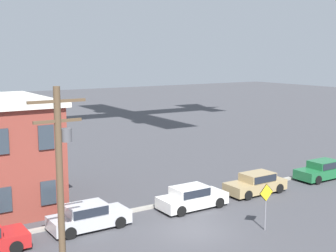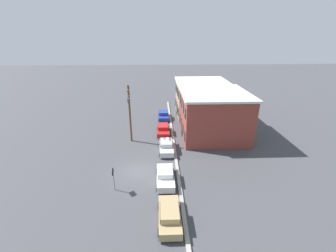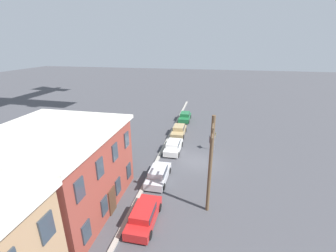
{
  "view_description": "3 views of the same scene",
  "coord_description": "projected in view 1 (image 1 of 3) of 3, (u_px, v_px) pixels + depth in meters",
  "views": [
    {
      "loc": [
        -14.34,
        -19.59,
        9.53
      ],
      "look_at": [
        0.02,
        2.49,
        5.45
      ],
      "focal_mm": 50.0,
      "sensor_mm": 36.0,
      "label": 1
    },
    {
      "loc": [
        22.07,
        2.55,
        14.43
      ],
      "look_at": [
        -0.38,
        3.44,
        5.33
      ],
      "focal_mm": 24.0,
      "sensor_mm": 36.0,
      "label": 2
    },
    {
      "loc": [
        -23.44,
        -1.47,
        13.05
      ],
      "look_at": [
        -1.9,
        2.94,
        4.93
      ],
      "focal_mm": 24.0,
      "sensor_mm": 36.0,
      "label": 3
    }
  ],
  "objects": [
    {
      "name": "caution_sign",
      "position": [
        266.0,
        199.0,
        25.23
      ],
      "size": [
        0.99,
        0.08,
        2.62
      ],
      "color": "slate",
      "rests_on": "ground_plane"
    },
    {
      "name": "kerb_strip",
      "position": [
        150.0,
        207.0,
        29.13
      ],
      "size": [
        56.0,
        0.36,
        0.16
      ],
      "primitive_type": "cube",
      "color": "#9E998E",
      "rests_on": "ground_plane"
    },
    {
      "name": "car_green",
      "position": [
        322.0,
        169.0,
        35.87
      ],
      "size": [
        4.4,
        1.92,
        1.43
      ],
      "color": "#1E6638",
      "rests_on": "ground_plane"
    },
    {
      "name": "ground_plane",
      "position": [
        193.0,
        231.0,
        25.41
      ],
      "size": [
        200.0,
        200.0,
        0.0
      ],
      "primitive_type": "plane",
      "color": "#424247"
    },
    {
      "name": "car_silver",
      "position": [
        88.0,
        216.0,
        25.6
      ],
      "size": [
        4.4,
        1.92,
        1.43
      ],
      "color": "#B7B7BC",
      "rests_on": "ground_plane"
    },
    {
      "name": "car_tan",
      "position": [
        256.0,
        183.0,
        32.16
      ],
      "size": [
        4.4,
        1.92,
        1.43
      ],
      "color": "tan",
      "rests_on": "ground_plane"
    },
    {
      "name": "car_white",
      "position": [
        191.0,
        197.0,
        28.98
      ],
      "size": [
        4.4,
        1.92,
        1.43
      ],
      "color": "silver",
      "rests_on": "ground_plane"
    },
    {
      "name": "utility_pole",
      "position": [
        61.0,
        174.0,
        19.1
      ],
      "size": [
        2.4,
        0.44,
        8.25
      ],
      "color": "brown",
      "rests_on": "ground_plane"
    }
  ]
}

